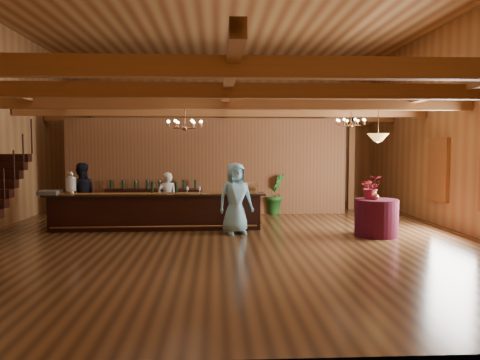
{
  "coord_description": "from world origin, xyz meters",
  "views": [
    {
      "loc": [
        -0.23,
        -11.62,
        2.17
      ],
      "look_at": [
        0.42,
        0.86,
        1.29
      ],
      "focal_mm": 35.0,
      "sensor_mm": 36.0,
      "label": 1
    }
  ],
  "objects_px": {
    "raffle_drum": "(251,187)",
    "pendant_lamp": "(378,138)",
    "guest": "(236,198)",
    "tasting_bar": "(156,211)",
    "backbar_shelf": "(154,202)",
    "round_table": "(376,218)",
    "floor_plant": "(276,194)",
    "beverage_dispenser": "(71,183)",
    "bartender": "(167,199)",
    "chandelier_left": "(185,124)",
    "chandelier_right": "(351,122)",
    "staff_second": "(81,194)"
  },
  "relations": [
    {
      "from": "beverage_dispenser",
      "to": "bartender",
      "type": "relative_size",
      "value": 0.41
    },
    {
      "from": "chandelier_right",
      "to": "pendant_lamp",
      "type": "height_order",
      "value": "same"
    },
    {
      "from": "guest",
      "to": "tasting_bar",
      "type": "bearing_deg",
      "value": 143.52
    },
    {
      "from": "beverage_dispenser",
      "to": "bartender",
      "type": "distance_m",
      "value": 2.56
    },
    {
      "from": "backbar_shelf",
      "to": "staff_second",
      "type": "bearing_deg",
      "value": -128.16
    },
    {
      "from": "chandelier_right",
      "to": "guest",
      "type": "height_order",
      "value": "chandelier_right"
    },
    {
      "from": "bartender",
      "to": "staff_second",
      "type": "distance_m",
      "value": 2.42
    },
    {
      "from": "bartender",
      "to": "pendant_lamp",
      "type": "bearing_deg",
      "value": 145.45
    },
    {
      "from": "chandelier_left",
      "to": "staff_second",
      "type": "distance_m",
      "value": 4.16
    },
    {
      "from": "backbar_shelf",
      "to": "round_table",
      "type": "bearing_deg",
      "value": -23.65
    },
    {
      "from": "tasting_bar",
      "to": "guest",
      "type": "distance_m",
      "value": 2.22
    },
    {
      "from": "raffle_drum",
      "to": "staff_second",
      "type": "height_order",
      "value": "staff_second"
    },
    {
      "from": "pendant_lamp",
      "to": "floor_plant",
      "type": "bearing_deg",
      "value": 116.47
    },
    {
      "from": "chandelier_right",
      "to": "chandelier_left",
      "type": "bearing_deg",
      "value": -158.68
    },
    {
      "from": "tasting_bar",
      "to": "floor_plant",
      "type": "distance_m",
      "value": 4.48
    },
    {
      "from": "tasting_bar",
      "to": "raffle_drum",
      "type": "height_order",
      "value": "raffle_drum"
    },
    {
      "from": "backbar_shelf",
      "to": "round_table",
      "type": "distance_m",
      "value": 6.97
    },
    {
      "from": "raffle_drum",
      "to": "backbar_shelf",
      "type": "height_order",
      "value": "raffle_drum"
    },
    {
      "from": "backbar_shelf",
      "to": "guest",
      "type": "relative_size",
      "value": 1.7
    },
    {
      "from": "floor_plant",
      "to": "round_table",
      "type": "bearing_deg",
      "value": -63.53
    },
    {
      "from": "backbar_shelf",
      "to": "bartender",
      "type": "distance_m",
      "value": 1.98
    },
    {
      "from": "chandelier_left",
      "to": "guest",
      "type": "bearing_deg",
      "value": 25.22
    },
    {
      "from": "raffle_drum",
      "to": "pendant_lamp",
      "type": "height_order",
      "value": "pendant_lamp"
    },
    {
      "from": "round_table",
      "to": "staff_second",
      "type": "xyz_separation_m",
      "value": [
        -7.67,
        2.06,
        0.42
      ]
    },
    {
      "from": "backbar_shelf",
      "to": "chandelier_left",
      "type": "height_order",
      "value": "chandelier_left"
    },
    {
      "from": "tasting_bar",
      "to": "backbar_shelf",
      "type": "bearing_deg",
      "value": 98.29
    },
    {
      "from": "bartender",
      "to": "backbar_shelf",
      "type": "bearing_deg",
      "value": -86.5
    },
    {
      "from": "chandelier_left",
      "to": "staff_second",
      "type": "xyz_separation_m",
      "value": [
        -3.04,
        2.16,
        -1.84
      ]
    },
    {
      "from": "staff_second",
      "to": "floor_plant",
      "type": "distance_m",
      "value": 6.01
    },
    {
      "from": "pendant_lamp",
      "to": "tasting_bar",
      "type": "bearing_deg",
      "value": 167.76
    },
    {
      "from": "chandelier_left",
      "to": "guest",
      "type": "xyz_separation_m",
      "value": [
        1.21,
        0.57,
        -1.82
      ]
    },
    {
      "from": "backbar_shelf",
      "to": "guest",
      "type": "xyz_separation_m",
      "value": [
        2.47,
        -3.26,
        0.47
      ]
    },
    {
      "from": "staff_second",
      "to": "floor_plant",
      "type": "bearing_deg",
      "value": -170.54
    },
    {
      "from": "guest",
      "to": "beverage_dispenser",
      "type": "bearing_deg",
      "value": 152.86
    },
    {
      "from": "chandelier_left",
      "to": "pendant_lamp",
      "type": "distance_m",
      "value": 4.65
    },
    {
      "from": "chandelier_left",
      "to": "staff_second",
      "type": "height_order",
      "value": "chandelier_left"
    },
    {
      "from": "guest",
      "to": "staff_second",
      "type": "bearing_deg",
      "value": 142.14
    },
    {
      "from": "chandelier_right",
      "to": "staff_second",
      "type": "relative_size",
      "value": 0.46
    },
    {
      "from": "tasting_bar",
      "to": "staff_second",
      "type": "xyz_separation_m",
      "value": [
        -2.19,
        0.87,
        0.39
      ]
    },
    {
      "from": "tasting_bar",
      "to": "floor_plant",
      "type": "height_order",
      "value": "floor_plant"
    },
    {
      "from": "raffle_drum",
      "to": "chandelier_left",
      "type": "relative_size",
      "value": 0.43
    },
    {
      "from": "round_table",
      "to": "chandelier_right",
      "type": "relative_size",
      "value": 1.3
    },
    {
      "from": "tasting_bar",
      "to": "pendant_lamp",
      "type": "distance_m",
      "value": 5.93
    },
    {
      "from": "staff_second",
      "to": "backbar_shelf",
      "type": "bearing_deg",
      "value": -145.82
    },
    {
      "from": "chandelier_right",
      "to": "pendant_lamp",
      "type": "xyz_separation_m",
      "value": [
        0.19,
        -1.64,
        -0.46
      ]
    },
    {
      "from": "bartender",
      "to": "floor_plant",
      "type": "bearing_deg",
      "value": -162.67
    },
    {
      "from": "raffle_drum",
      "to": "floor_plant",
      "type": "xyz_separation_m",
      "value": [
        1.02,
        2.78,
        -0.47
      ]
    },
    {
      "from": "bartender",
      "to": "beverage_dispenser",
      "type": "bearing_deg",
      "value": 0.44
    },
    {
      "from": "beverage_dispenser",
      "to": "staff_second",
      "type": "distance_m",
      "value": 0.93
    },
    {
      "from": "bartender",
      "to": "staff_second",
      "type": "height_order",
      "value": "staff_second"
    }
  ]
}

